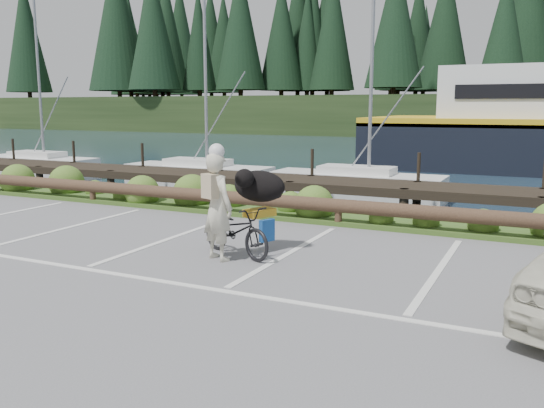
% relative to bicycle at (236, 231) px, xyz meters
% --- Properties ---
extents(ground, '(72.00, 72.00, 0.00)m').
position_rel_bicycle_xyz_m(ground, '(0.78, -1.42, -0.45)').
color(ground, '#5F5E61').
extents(harbor_backdrop, '(170.00, 160.00, 30.00)m').
position_rel_bicycle_xyz_m(harbor_backdrop, '(1.17, 77.04, -0.45)').
color(harbor_backdrop, '#192D3D').
rests_on(harbor_backdrop, ground).
extents(vegetation_strip, '(34.00, 1.60, 0.10)m').
position_rel_bicycle_xyz_m(vegetation_strip, '(0.78, 3.88, -0.40)').
color(vegetation_strip, '#3D5B21').
rests_on(vegetation_strip, ground).
extents(log_rail, '(32.00, 0.30, 0.60)m').
position_rel_bicycle_xyz_m(log_rail, '(0.78, 3.18, -0.45)').
color(log_rail, '#443021').
rests_on(log_rail, ground).
extents(bicycle, '(1.80, 1.19, 0.90)m').
position_rel_bicycle_xyz_m(bicycle, '(0.00, 0.00, 0.00)').
color(bicycle, black).
rests_on(bicycle, ground).
extents(cyclist, '(0.78, 0.66, 1.83)m').
position_rel_bicycle_xyz_m(cyclist, '(-0.15, -0.37, 0.47)').
color(cyclist, beige).
rests_on(cyclist, ground).
extents(dog, '(0.81, 1.09, 0.57)m').
position_rel_bicycle_xyz_m(dog, '(0.20, 0.51, 0.73)').
color(dog, black).
rests_on(dog, bicycle).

